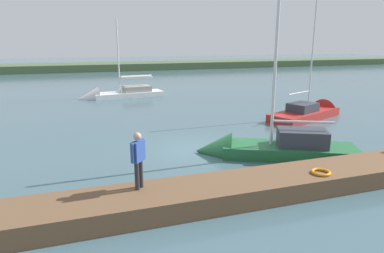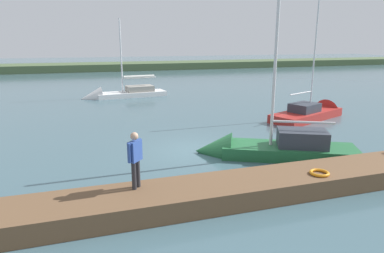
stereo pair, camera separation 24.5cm
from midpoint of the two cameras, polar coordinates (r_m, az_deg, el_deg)
ground_plane at (r=16.30m, az=0.00°, el=-3.99°), size 200.00×200.00×0.00m
far_shoreline at (r=63.63m, az=-14.25°, el=9.10°), size 180.00×8.00×2.40m
dock_pier at (r=11.62m, az=8.48°, el=-10.10°), size 21.47×1.92×0.65m
life_ring_buoy at (r=12.54m, az=20.16°, el=-7.15°), size 0.66×0.66×0.10m
sailboat_behind_pier at (r=32.35m, az=-12.88°, el=5.00°), size 7.91×2.82×7.96m
sailboat_far_right at (r=25.01m, az=19.31°, el=1.94°), size 7.38×4.57×9.07m
sailboat_mid_channel at (r=15.81m, az=11.67°, el=-4.04°), size 7.16×4.82×8.34m
person_on_dock at (r=10.47m, az=-9.62°, el=-4.91°), size 0.48×0.52×1.78m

